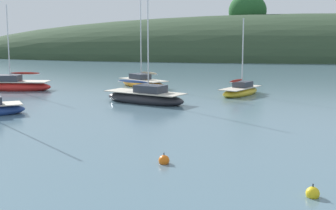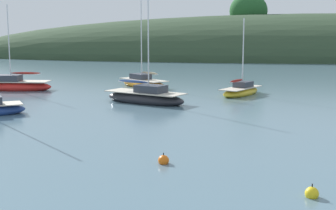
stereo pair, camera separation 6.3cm
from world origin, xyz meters
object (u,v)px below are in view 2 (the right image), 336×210
(sailboat_blue_center, at_px, (14,85))
(mooring_buoy_inner, at_px, (312,194))
(sailboat_orange_cutter, at_px, (241,91))
(sailboat_yellow_far, at_px, (143,83))
(mooring_buoy_outer, at_px, (164,160))
(sailboat_teal_outer, at_px, (145,97))

(sailboat_blue_center, bearing_deg, mooring_buoy_inner, -50.64)
(sailboat_blue_center, height_order, sailboat_orange_cutter, sailboat_blue_center)
(sailboat_yellow_far, bearing_deg, sailboat_orange_cutter, -28.30)
(sailboat_yellow_far, relative_size, mooring_buoy_outer, 15.67)
(sailboat_yellow_far, height_order, mooring_buoy_inner, sailboat_yellow_far)
(sailboat_blue_center, bearing_deg, sailboat_yellow_far, 17.54)
(sailboat_blue_center, distance_m, sailboat_orange_cutter, 19.76)
(mooring_buoy_outer, height_order, mooring_buoy_inner, same)
(sailboat_teal_outer, xyz_separation_m, sailboat_blue_center, (-12.61, 6.19, 0.00))
(sailboat_yellow_far, distance_m, sailboat_orange_cutter, 9.95)
(sailboat_orange_cutter, bearing_deg, sailboat_blue_center, 176.36)
(sailboat_orange_cutter, relative_size, mooring_buoy_outer, 11.75)
(mooring_buoy_inner, bearing_deg, sailboat_yellow_far, 108.88)
(sailboat_teal_outer, distance_m, sailboat_yellow_far, 9.80)
(mooring_buoy_outer, bearing_deg, sailboat_yellow_far, 100.58)
(sailboat_yellow_far, height_order, sailboat_orange_cutter, sailboat_yellow_far)
(sailboat_blue_center, relative_size, mooring_buoy_inner, 14.14)
(sailboat_orange_cutter, height_order, mooring_buoy_outer, sailboat_orange_cutter)
(sailboat_teal_outer, bearing_deg, sailboat_orange_cutter, 34.78)
(sailboat_blue_center, height_order, sailboat_yellow_far, sailboat_yellow_far)
(sailboat_yellow_far, bearing_deg, sailboat_teal_outer, -80.27)
(sailboat_teal_outer, relative_size, sailboat_yellow_far, 0.90)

